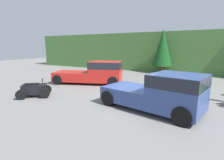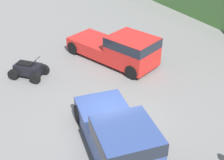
{
  "view_description": "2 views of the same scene",
  "coord_description": "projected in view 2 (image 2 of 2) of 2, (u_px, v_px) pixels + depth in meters",
  "views": [
    {
      "loc": [
        3.7,
        -9.22,
        3.21
      ],
      "look_at": [
        -2.0,
        1.25,
        0.95
      ],
      "focal_mm": 28.0,
      "sensor_mm": 36.0,
      "label": 1
    },
    {
      "loc": [
        9.74,
        -5.54,
        9.2
      ],
      "look_at": [
        -2.0,
        1.25,
        0.95
      ],
      "focal_mm": 50.0,
      "sensor_mm": 36.0,
      "label": 2
    }
  ],
  "objects": [
    {
      "name": "pickup_truck_second",
      "position": [
        119.0,
        135.0,
        12.16
      ],
      "size": [
        5.46,
        3.21,
        1.98
      ],
      "rotation": [
        0.0,
        0.0,
        -0.2
      ],
      "color": "#334784",
      "rests_on": "ground_plane"
    },
    {
      "name": "ground_plane",
      "position": [
        110.0,
        124.0,
        14.36
      ],
      "size": [
        80.0,
        80.0,
        0.0
      ],
      "primitive_type": "plane",
      "color": "slate"
    },
    {
      "name": "quad_atv",
      "position": [
        28.0,
        70.0,
        17.78
      ],
      "size": [
        2.34,
        2.28,
        1.17
      ],
      "rotation": [
        0.0,
        0.0,
        0.73
      ],
      "color": "black",
      "rests_on": "ground_plane"
    },
    {
      "name": "pickup_truck_red",
      "position": [
        120.0,
        48.0,
        18.91
      ],
      "size": [
        6.34,
        4.02,
        1.98
      ],
      "rotation": [
        0.0,
        0.0,
        0.33
      ],
      "color": "red",
      "rests_on": "ground_plane"
    }
  ]
}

